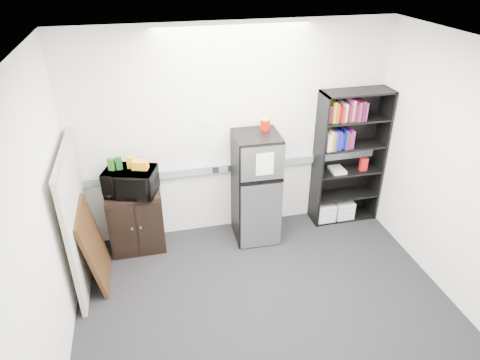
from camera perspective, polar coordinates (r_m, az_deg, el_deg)
The scene contains 18 objects.
floor at distance 4.73m, azimuth 4.09°, elevation -17.60°, with size 4.00×4.00×0.00m, color black.
wall_back at distance 5.36m, azimuth -0.88°, elevation 6.17°, with size 4.00×0.02×2.70m, color white.
wall_right at distance 4.81m, azimuth 28.10°, elevation -0.31°, with size 0.02×3.50×2.70m, color white.
wall_left at distance 3.83m, azimuth -25.27°, elevation -7.11°, with size 0.02×3.50×2.70m, color white.
ceiling at distance 3.34m, azimuth 5.76°, elevation 16.18°, with size 4.00×3.50×0.02m, color white.
electrical_raceway at distance 5.53m, azimuth -0.78°, elevation 1.75°, with size 3.92×0.05×0.10m, color gray.
wall_note at distance 5.22m, azimuth -4.67°, elevation 7.80°, with size 0.14×0.00×0.10m, color white.
bookshelf at distance 5.85m, azimuth 14.14°, elevation 3.21°, with size 0.90×0.34×1.85m.
cubicle_partition at distance 4.99m, azimuth -20.95°, elevation -4.87°, with size 0.06×1.30×1.62m.
cabinet at distance 5.49m, azimuth -13.65°, elevation -5.33°, with size 0.65×0.44×0.82m.
microwave at distance 5.19m, azimuth -14.36°, elevation -0.21°, with size 0.58×0.39×0.32m, color black.
snack_box_a at distance 5.12m, azimuth -16.79°, elevation 2.04°, with size 0.07×0.05×0.15m, color #205A19.
snack_box_b at distance 5.12m, azimuth -15.86°, elevation 2.15°, with size 0.07×0.05×0.15m, color #0D3C13.
snack_box_c at distance 5.11m, azimuth -14.42°, elevation 2.26°, with size 0.07×0.05×0.14m, color gold.
snack_bag at distance 5.07m, azimuth -13.18°, elevation 1.95°, with size 0.18×0.10×0.10m, color orange.
refrigerator at distance 5.40m, azimuth 2.14°, elevation -1.07°, with size 0.56×0.59×1.45m.
coffee_can at distance 5.20m, azimuth 3.39°, elevation 7.57°, with size 0.12×0.12×0.17m.
framed_poster at distance 5.09m, azimuth -18.89°, elevation -8.22°, with size 0.22×0.75×0.96m.
Camera 1 is at (-1.06, -3.08, 3.44)m, focal length 32.00 mm.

